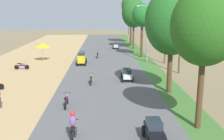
# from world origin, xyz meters

# --- Properties ---
(parked_motorbike_third) EXTENTS (1.80, 0.54, 0.94)m
(parked_motorbike_third) POSITION_xyz_m (-10.13, 22.46, 0.55)
(parked_motorbike_third) COLOR black
(parked_motorbike_third) RESTS_ON dirt_shoulder
(vendor_umbrella) EXTENTS (2.20, 2.20, 2.52)m
(vendor_umbrella) POSITION_xyz_m (-8.72, 27.81, 2.31)
(vendor_umbrella) COLOR #99999E
(vendor_umbrella) RESTS_ON dirt_shoulder
(median_tree_nearest) EXTENTS (3.89, 3.89, 8.39)m
(median_tree_nearest) POSITION_xyz_m (5.42, 5.49, 6.15)
(median_tree_nearest) COLOR #4C351E
(median_tree_nearest) RESTS_ON median_strip
(median_tree_second) EXTENTS (4.49, 4.49, 8.92)m
(median_tree_second) POSITION_xyz_m (5.41, 12.60, 6.14)
(median_tree_second) COLOR #4C351E
(median_tree_second) RESTS_ON median_strip
(median_tree_third) EXTENTS (3.06, 3.06, 8.10)m
(median_tree_third) POSITION_xyz_m (5.67, 30.70, 6.32)
(median_tree_third) COLOR #4C351E
(median_tree_third) RESTS_ON median_strip
(median_tree_fourth) EXTENTS (4.41, 4.41, 9.22)m
(median_tree_fourth) POSITION_xyz_m (5.49, 39.83, 6.61)
(median_tree_fourth) COLOR #4C351E
(median_tree_fourth) RESTS_ON median_strip
(median_tree_fifth) EXTENTS (4.09, 4.09, 10.62)m
(median_tree_fifth) POSITION_xyz_m (5.78, 47.14, 8.06)
(median_tree_fifth) COLOR #4C351E
(median_tree_fifth) RESTS_ON median_strip
(streetlamp_near) EXTENTS (3.16, 0.20, 7.80)m
(streetlamp_near) POSITION_xyz_m (5.80, 26.26, 4.55)
(streetlamp_near) COLOR gray
(streetlamp_near) RESTS_ON median_strip
(streetlamp_mid) EXTENTS (3.16, 0.20, 8.39)m
(streetlamp_mid) POSITION_xyz_m (5.80, 52.35, 4.86)
(streetlamp_mid) COLOR gray
(streetlamp_mid) RESTS_ON median_strip
(utility_pole_near) EXTENTS (1.80, 0.20, 9.58)m
(utility_pole_near) POSITION_xyz_m (8.13, 25.74, 4.98)
(utility_pole_near) COLOR brown
(utility_pole_near) RESTS_ON ground
(utility_pole_far) EXTENTS (1.80, 0.20, 8.53)m
(utility_pole_far) POSITION_xyz_m (8.41, 19.93, 4.46)
(utility_pole_far) COLOR brown
(utility_pole_far) RESTS_ON ground
(car_hatchback_black) EXTENTS (1.04, 2.00, 1.23)m
(car_hatchback_black) POSITION_xyz_m (2.39, 3.80, 0.75)
(car_hatchback_black) COLOR black
(car_hatchback_black) RESTS_ON road_strip
(car_sedan_white) EXTENTS (1.10, 2.26, 1.19)m
(car_sedan_white) POSITION_xyz_m (2.14, 16.77, 0.74)
(car_sedan_white) COLOR silver
(car_sedan_white) RESTS_ON road_strip
(car_van_yellow) EXTENTS (1.19, 2.41, 1.67)m
(car_van_yellow) POSITION_xyz_m (-3.05, 25.07, 1.02)
(car_van_yellow) COLOR gold
(car_van_yellow) RESTS_ON road_strip
(car_hatchback_silver) EXTENTS (1.04, 2.00, 1.23)m
(car_hatchback_silver) POSITION_xyz_m (2.18, 39.83, 0.75)
(car_hatchback_silver) COLOR #B7BCC1
(car_hatchback_silver) RESTS_ON road_strip
(motorbike_ahead_second) EXTENTS (0.54, 1.80, 1.66)m
(motorbike_ahead_second) POSITION_xyz_m (-1.98, 4.26, 0.86)
(motorbike_ahead_second) COLOR black
(motorbike_ahead_second) RESTS_ON road_strip
(motorbike_ahead_third) EXTENTS (0.54, 1.80, 0.94)m
(motorbike_ahead_third) POSITION_xyz_m (-3.03, 9.41, 0.57)
(motorbike_ahead_third) COLOR black
(motorbike_ahead_third) RESTS_ON road_strip
(motorbike_ahead_fourth) EXTENTS (0.54, 1.80, 0.94)m
(motorbike_ahead_fourth) POSITION_xyz_m (-1.45, 15.63, 0.57)
(motorbike_ahead_fourth) COLOR black
(motorbike_ahead_fourth) RESTS_ON road_strip
(motorbike_ahead_fifth) EXTENTS (0.54, 1.80, 0.94)m
(motorbike_ahead_fifth) POSITION_xyz_m (-1.06, 30.25, 0.57)
(motorbike_ahead_fifth) COLOR black
(motorbike_ahead_fifth) RESTS_ON road_strip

